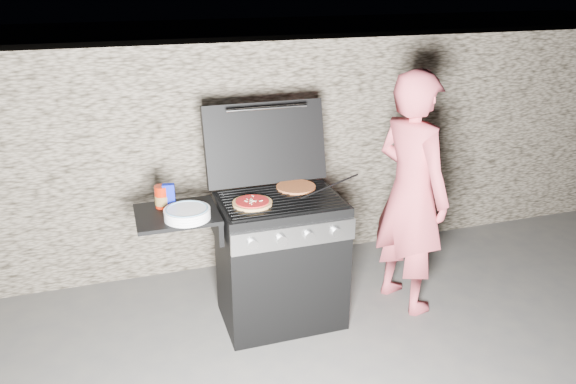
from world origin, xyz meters
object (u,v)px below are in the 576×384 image
object	(u,v)px
pizza_topped	(252,202)
sauce_jar	(162,197)
gas_grill	(245,266)
person	(411,193)

from	to	relation	value
pizza_topped	sauce_jar	distance (m)	0.56
gas_grill	pizza_topped	bearing A→B (deg)	-36.99
gas_grill	sauce_jar	distance (m)	0.72
gas_grill	sauce_jar	xyz separation A→B (m)	(-0.49, 0.11, 0.52)
gas_grill	pizza_topped	xyz separation A→B (m)	(0.05, -0.04, 0.47)
gas_grill	pizza_topped	world-z (taller)	pizza_topped
gas_grill	person	size ratio (longest dim) A/B	0.78
gas_grill	sauce_jar	bearing A→B (deg)	167.15
gas_grill	person	distance (m)	1.24
gas_grill	person	world-z (taller)	person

